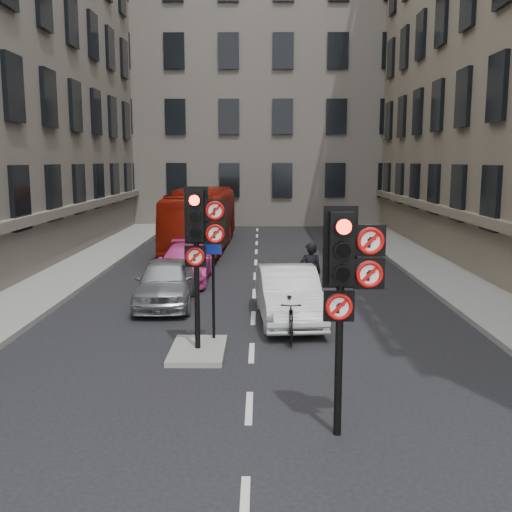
{
  "coord_description": "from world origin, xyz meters",
  "views": [
    {
      "loc": [
        0.19,
        -7.84,
        4.25
      ],
      "look_at": [
        0.12,
        2.46,
        2.6
      ],
      "focal_mm": 42.0,
      "sensor_mm": 36.0,
      "label": 1
    }
  ],
  "objects_px": {
    "motorcycle": "(290,319)",
    "motorcyclist": "(310,273)",
    "signal_near": "(346,273)",
    "signal_far": "(200,233)",
    "car_silver": "(165,282)",
    "bus_red": "(202,218)",
    "car_white": "(288,294)",
    "info_sign": "(213,275)",
    "car_pink": "(185,263)"
  },
  "relations": [
    {
      "from": "car_pink",
      "to": "bus_red",
      "type": "distance_m",
      "value": 8.17
    },
    {
      "from": "motorcycle",
      "to": "info_sign",
      "type": "height_order",
      "value": "info_sign"
    },
    {
      "from": "signal_near",
      "to": "signal_far",
      "type": "bearing_deg",
      "value": 123.02
    },
    {
      "from": "motorcycle",
      "to": "motorcyclist",
      "type": "distance_m",
      "value": 3.82
    },
    {
      "from": "car_white",
      "to": "car_pink",
      "type": "bearing_deg",
      "value": 118.53
    },
    {
      "from": "car_pink",
      "to": "motorcycle",
      "type": "height_order",
      "value": "car_pink"
    },
    {
      "from": "signal_near",
      "to": "motorcyclist",
      "type": "relative_size",
      "value": 1.92
    },
    {
      "from": "signal_far",
      "to": "motorcycle",
      "type": "height_order",
      "value": "signal_far"
    },
    {
      "from": "motorcyclist",
      "to": "car_silver",
      "type": "bearing_deg",
      "value": -5.29
    },
    {
      "from": "motorcyclist",
      "to": "signal_near",
      "type": "bearing_deg",
      "value": 80.65
    },
    {
      "from": "signal_near",
      "to": "car_silver",
      "type": "distance_m",
      "value": 9.64
    },
    {
      "from": "car_white",
      "to": "signal_far",
      "type": "bearing_deg",
      "value": -130.52
    },
    {
      "from": "signal_near",
      "to": "motorcycle",
      "type": "height_order",
      "value": "signal_near"
    },
    {
      "from": "signal_far",
      "to": "info_sign",
      "type": "relative_size",
      "value": 1.54
    },
    {
      "from": "signal_far",
      "to": "motorcyclist",
      "type": "distance_m",
      "value": 5.76
    },
    {
      "from": "motorcyclist",
      "to": "bus_red",
      "type": "bearing_deg",
      "value": -77.38
    },
    {
      "from": "motorcycle",
      "to": "info_sign",
      "type": "relative_size",
      "value": 0.73
    },
    {
      "from": "motorcycle",
      "to": "car_white",
      "type": "bearing_deg",
      "value": 88.18
    },
    {
      "from": "car_pink",
      "to": "motorcycle",
      "type": "relative_size",
      "value": 2.6
    },
    {
      "from": "info_sign",
      "to": "car_silver",
      "type": "bearing_deg",
      "value": 109.77
    },
    {
      "from": "car_pink",
      "to": "bus_red",
      "type": "relative_size",
      "value": 0.42
    },
    {
      "from": "car_silver",
      "to": "bus_red",
      "type": "distance_m",
      "value": 11.76
    },
    {
      "from": "motorcycle",
      "to": "signal_near",
      "type": "bearing_deg",
      "value": -83.77
    },
    {
      "from": "car_silver",
      "to": "motorcyclist",
      "type": "distance_m",
      "value": 4.31
    },
    {
      "from": "car_pink",
      "to": "bus_red",
      "type": "height_order",
      "value": "bus_red"
    },
    {
      "from": "signal_near",
      "to": "bus_red",
      "type": "height_order",
      "value": "signal_near"
    },
    {
      "from": "car_silver",
      "to": "motorcyclist",
      "type": "bearing_deg",
      "value": -0.32
    },
    {
      "from": "car_pink",
      "to": "bus_red",
      "type": "xyz_separation_m",
      "value": [
        -0.19,
        8.13,
        0.82
      ]
    },
    {
      "from": "signal_far",
      "to": "bus_red",
      "type": "relative_size",
      "value": 0.34
    },
    {
      "from": "car_silver",
      "to": "bus_red",
      "type": "relative_size",
      "value": 0.39
    },
    {
      "from": "signal_far",
      "to": "car_silver",
      "type": "distance_m",
      "value": 5.16
    },
    {
      "from": "signal_near",
      "to": "signal_far",
      "type": "distance_m",
      "value": 4.77
    },
    {
      "from": "signal_near",
      "to": "bus_red",
      "type": "relative_size",
      "value": 0.34
    },
    {
      "from": "signal_far",
      "to": "info_sign",
      "type": "xyz_separation_m",
      "value": [
        0.21,
        0.74,
        -1.08
      ]
    },
    {
      "from": "signal_far",
      "to": "motorcyclist",
      "type": "xyz_separation_m",
      "value": [
        2.8,
        4.72,
        -1.77
      ]
    },
    {
      "from": "car_white",
      "to": "info_sign",
      "type": "height_order",
      "value": "info_sign"
    },
    {
      "from": "car_white",
      "to": "bus_red",
      "type": "distance_m",
      "value": 13.95
    },
    {
      "from": "motorcycle",
      "to": "signal_far",
      "type": "bearing_deg",
      "value": -153.87
    },
    {
      "from": "signal_near",
      "to": "info_sign",
      "type": "bearing_deg",
      "value": 116.73
    },
    {
      "from": "motorcycle",
      "to": "motorcyclist",
      "type": "bearing_deg",
      "value": 77.65
    },
    {
      "from": "bus_red",
      "to": "motorcycle",
      "type": "relative_size",
      "value": 6.2
    },
    {
      "from": "motorcycle",
      "to": "car_pink",
      "type": "bearing_deg",
      "value": 114.96
    },
    {
      "from": "signal_near",
      "to": "signal_far",
      "type": "xyz_separation_m",
      "value": [
        -2.6,
        4.0,
        0.12
      ]
    },
    {
      "from": "signal_far",
      "to": "car_pink",
      "type": "bearing_deg",
      "value": 99.52
    },
    {
      "from": "bus_red",
      "to": "motorcycle",
      "type": "distance_m",
      "value": 15.68
    },
    {
      "from": "signal_far",
      "to": "motorcycle",
      "type": "relative_size",
      "value": 2.12
    },
    {
      "from": "signal_near",
      "to": "car_pink",
      "type": "xyz_separation_m",
      "value": [
        -3.96,
        12.12,
        -1.94
      ]
    },
    {
      "from": "car_pink",
      "to": "info_sign",
      "type": "xyz_separation_m",
      "value": [
        1.58,
        -7.38,
        0.98
      ]
    },
    {
      "from": "car_silver",
      "to": "motorcycle",
      "type": "distance_m",
      "value": 4.97
    },
    {
      "from": "signal_far",
      "to": "bus_red",
      "type": "distance_m",
      "value": 16.37
    }
  ]
}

